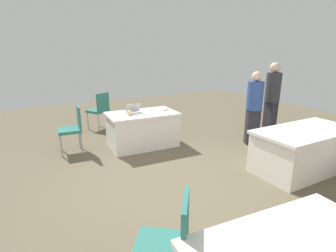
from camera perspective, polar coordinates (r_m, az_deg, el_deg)
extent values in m
plane|color=brown|center=(4.32, -1.67, -12.17)|extent=(14.40, 14.40, 0.00)
cube|color=silver|center=(5.72, -5.54, 2.57)|extent=(1.51, 0.96, 0.05)
cube|color=silver|center=(5.81, -5.45, -0.96)|extent=(1.45, 0.92, 0.69)
cube|color=silver|center=(2.24, 25.31, -22.42)|extent=(1.59, 0.94, 0.05)
cube|color=silver|center=(5.09, 27.47, -0.95)|extent=(1.84, 0.93, 0.05)
cube|color=silver|center=(5.20, 26.94, -4.83)|extent=(1.77, 0.89, 0.69)
cylinder|color=#9E9993|center=(7.27, -16.70, 1.00)|extent=(0.03, 0.03, 0.46)
cylinder|color=#9E9993|center=(7.53, -14.64, 1.67)|extent=(0.03, 0.03, 0.46)
cylinder|color=#9E9993|center=(7.01, -14.54, 0.61)|extent=(0.03, 0.03, 0.46)
cylinder|color=#9E9993|center=(7.27, -12.48, 1.31)|extent=(0.03, 0.03, 0.46)
cube|color=#2D7066|center=(7.20, -14.74, 3.15)|extent=(0.60, 0.60, 0.06)
cube|color=#2D7066|center=(7.02, -13.71, 5.02)|extent=(0.38, 0.25, 0.45)
cylinder|color=#9E9993|center=(5.62, -21.78, -4.03)|extent=(0.03, 0.03, 0.44)
cylinder|color=#9E9993|center=(5.98, -21.95, -2.85)|extent=(0.03, 0.03, 0.44)
cylinder|color=#9E9993|center=(5.64, -17.93, -3.58)|extent=(0.03, 0.03, 0.44)
cylinder|color=#9E9993|center=(5.99, -18.34, -2.43)|extent=(0.03, 0.03, 0.44)
cube|color=#2D7066|center=(5.73, -20.24, -0.83)|extent=(0.48, 0.48, 0.06)
cube|color=#2D7066|center=(5.68, -18.49, 1.86)|extent=(0.08, 0.42, 0.45)
cube|color=#2D7066|center=(2.44, -1.59, -24.55)|extent=(0.62, 0.62, 0.06)
cube|color=#2D7066|center=(2.27, 3.68, -20.06)|extent=(0.28, 0.36, 0.45)
cube|color=#26262D|center=(6.20, 17.50, -0.16)|extent=(0.33, 0.28, 0.77)
cylinder|color=#2D478C|center=(6.05, 18.05, 6.15)|extent=(0.45, 0.45, 0.61)
sphere|color=beige|center=(5.99, 18.40, 10.01)|extent=(0.21, 0.21, 0.21)
cube|color=#26262D|center=(6.85, 20.84, 1.40)|extent=(0.22, 0.30, 0.85)
cylinder|color=#333338|center=(6.71, 21.49, 7.68)|extent=(0.39, 0.39, 0.67)
sphere|color=beige|center=(6.67, 21.89, 11.51)|extent=(0.23, 0.23, 0.23)
cube|color=silver|center=(5.57, -6.78, 2.52)|extent=(0.33, 0.23, 0.02)
cube|color=#B7B7BC|center=(5.68, -7.44, 3.81)|extent=(0.32, 0.09, 0.19)
sphere|color=beige|center=(5.51, -8.18, 2.80)|extent=(0.11, 0.11, 0.11)
cube|color=red|center=(5.91, -0.55, 3.38)|extent=(0.18, 0.11, 0.01)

